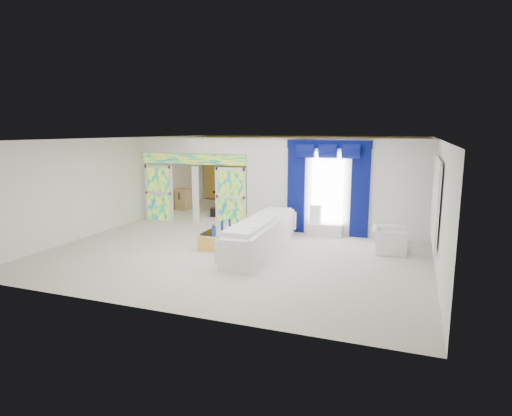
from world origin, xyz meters
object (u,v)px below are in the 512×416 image
at_px(coffee_table, 221,237).
at_px(grand_piano, 239,198).
at_px(white_sofa, 261,237).
at_px(armchair, 389,240).
at_px(console_table, 325,230).

bearing_deg(coffee_table, grand_piano, 107.05).
xyz_separation_m(white_sofa, coffee_table, (-1.35, 0.30, -0.18)).
distance_m(coffee_table, armchair, 4.70).
distance_m(coffee_table, console_table, 3.31).
bearing_deg(white_sofa, coffee_table, 165.37).
xyz_separation_m(coffee_table, grand_piano, (-1.62, 5.27, 0.27)).
relative_size(armchair, grand_piano, 0.54).
bearing_deg(grand_piano, armchair, -54.48).
relative_size(white_sofa, console_table, 3.74).
bearing_deg(console_table, coffee_table, -142.72).
distance_m(console_table, grand_piano, 5.36).
height_order(coffee_table, armchair, armchair).
height_order(coffee_table, grand_piano, grand_piano).
distance_m(white_sofa, grand_piano, 6.31).
height_order(white_sofa, console_table, white_sofa).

